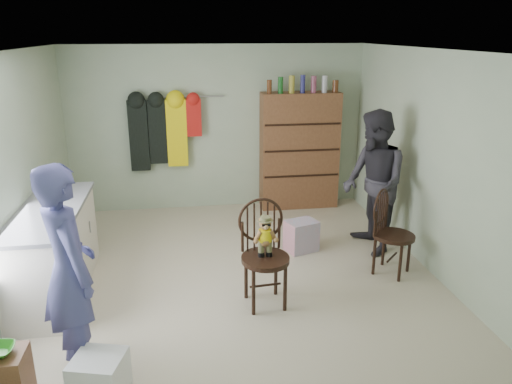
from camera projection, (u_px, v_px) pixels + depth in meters
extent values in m
plane|color=beige|center=(237.00, 277.00, 5.70)|extent=(5.00, 5.00, 0.00)
plane|color=#B1C1A2|center=(218.00, 128.00, 7.66)|extent=(4.50, 0.00, 4.50)
plane|color=#B1C1A2|center=(12.00, 181.00, 4.99)|extent=(0.00, 5.00, 5.00)
plane|color=#B1C1A2|center=(434.00, 164.00, 5.63)|extent=(0.00, 5.00, 5.00)
plane|color=white|center=(234.00, 50.00, 4.92)|extent=(5.00, 5.00, 0.00)
cube|color=silver|center=(54.00, 252.00, 5.28)|extent=(0.60, 1.80, 0.90)
cube|color=slate|center=(48.00, 211.00, 5.13)|extent=(0.64, 1.86, 0.04)
cylinder|color=#99999E|center=(75.00, 261.00, 4.87)|extent=(0.02, 0.02, 0.14)
cylinder|color=#99999E|center=(90.00, 227.00, 5.72)|extent=(0.02, 0.02, 0.14)
cube|color=brown|center=(4.00, 384.00, 3.61)|extent=(0.35, 0.30, 0.50)
cube|color=white|center=(100.00, 377.00, 3.79)|extent=(0.45, 0.44, 0.35)
cylinder|color=black|center=(265.00, 259.00, 4.99)|extent=(0.53, 0.53, 0.05)
cylinder|color=black|center=(254.00, 293.00, 4.88)|extent=(0.04, 0.04, 0.48)
cylinder|color=black|center=(285.00, 289.00, 4.96)|extent=(0.04, 0.04, 0.48)
cylinder|color=black|center=(246.00, 277.00, 5.19)|extent=(0.04, 0.04, 0.48)
cylinder|color=black|center=(276.00, 273.00, 5.26)|extent=(0.04, 0.04, 0.48)
torus|color=black|center=(261.00, 220.00, 5.06)|extent=(0.47, 0.07, 0.47)
cylinder|color=black|center=(242.00, 237.00, 5.05)|extent=(0.03, 0.03, 0.32)
cylinder|color=black|center=(279.00, 233.00, 5.14)|extent=(0.03, 0.03, 0.32)
cylinder|color=yellow|center=(265.00, 235.00, 4.93)|extent=(0.13, 0.13, 0.13)
cylinder|color=#475128|center=(265.00, 247.00, 4.97)|extent=(0.08, 0.08, 0.20)
sphere|color=#9E7042|center=(265.00, 224.00, 4.89)|extent=(0.12, 0.12, 0.12)
cylinder|color=#475128|center=(265.00, 219.00, 4.87)|extent=(0.11, 0.11, 0.04)
cube|color=black|center=(266.00, 225.00, 4.84)|extent=(0.09, 0.01, 0.02)
cylinder|color=black|center=(394.00, 236.00, 5.66)|extent=(0.62, 0.62, 0.04)
cylinder|color=black|center=(400.00, 263.00, 5.54)|extent=(0.04, 0.04, 0.44)
cylinder|color=black|center=(409.00, 254.00, 5.77)|extent=(0.04, 0.04, 0.44)
cylinder|color=black|center=(374.00, 257.00, 5.71)|extent=(0.04, 0.04, 0.44)
cylinder|color=black|center=(384.00, 248.00, 5.94)|extent=(0.04, 0.04, 0.44)
torus|color=black|center=(381.00, 207.00, 5.66)|extent=(0.31, 0.33, 0.43)
cylinder|color=black|center=(375.00, 224.00, 5.56)|extent=(0.03, 0.03, 0.29)
cylinder|color=black|center=(386.00, 215.00, 5.84)|extent=(0.03, 0.03, 0.29)
cube|color=#E5727F|center=(301.00, 236.00, 6.34)|extent=(0.45, 0.40, 0.40)
imported|color=#484985|center=(69.00, 271.00, 3.92)|extent=(0.69, 0.77, 1.77)
imported|color=#2D2B33|center=(374.00, 183.00, 6.14)|extent=(0.72, 0.91, 1.79)
cube|color=brown|center=(299.00, 151.00, 7.76)|extent=(1.20, 0.38, 1.80)
cube|color=black|center=(302.00, 176.00, 7.69)|extent=(1.16, 0.02, 0.03)
cube|color=black|center=(302.00, 150.00, 7.56)|extent=(1.16, 0.02, 0.03)
cube|color=black|center=(303.00, 124.00, 7.44)|extent=(1.16, 0.02, 0.03)
cylinder|color=#592D14|center=(269.00, 87.00, 7.28)|extent=(0.07, 0.07, 0.20)
cylinder|color=#19591E|center=(281.00, 85.00, 7.30)|extent=(0.07, 0.07, 0.24)
cylinder|color=#A59933|center=(292.00, 84.00, 7.32)|extent=(0.09, 0.09, 0.26)
cylinder|color=navy|center=(303.00, 84.00, 7.34)|extent=(0.07, 0.07, 0.27)
cylinder|color=#8C3F59|center=(314.00, 84.00, 7.37)|extent=(0.08, 0.08, 0.25)
cylinder|color=#B2B2B7|center=(325.00, 84.00, 7.39)|extent=(0.08, 0.08, 0.25)
cylinder|color=#592D14|center=(335.00, 86.00, 7.43)|extent=(0.09, 0.09, 0.18)
cylinder|color=#99999E|center=(190.00, 97.00, 7.39)|extent=(1.00, 0.02, 0.02)
cube|color=black|center=(139.00, 136.00, 7.40)|extent=(0.28, 0.10, 1.05)
cube|color=black|center=(158.00, 132.00, 7.42)|extent=(0.26, 0.10, 0.95)
cube|color=yellow|center=(177.00, 133.00, 7.47)|extent=(0.30, 0.10, 1.00)
cube|color=red|center=(194.00, 118.00, 7.43)|extent=(0.22, 0.10, 0.55)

